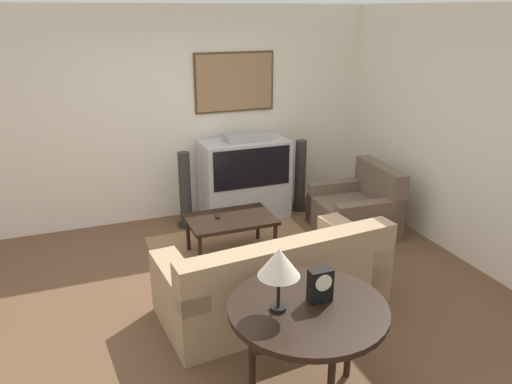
% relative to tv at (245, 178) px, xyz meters
% --- Properties ---
extents(ground_plane, '(12.00, 12.00, 0.00)m').
position_rel_tv_xyz_m(ground_plane, '(-0.76, -1.72, -0.54)').
color(ground_plane, brown).
extents(wall_back, '(12.00, 0.10, 2.70)m').
position_rel_tv_xyz_m(wall_back, '(-0.74, 0.40, 0.82)').
color(wall_back, silver).
rests_on(wall_back, ground_plane).
extents(wall_right, '(0.06, 12.00, 2.70)m').
position_rel_tv_xyz_m(wall_right, '(1.87, -1.72, 0.81)').
color(wall_right, silver).
rests_on(wall_right, ground_plane).
extents(area_rug, '(1.92, 1.70, 0.01)m').
position_rel_tv_xyz_m(area_rug, '(-0.43, -1.07, -0.53)').
color(area_rug, '#99704C').
rests_on(area_rug, ground_plane).
extents(tv, '(1.12, 0.58, 1.14)m').
position_rel_tv_xyz_m(tv, '(0.00, 0.00, 0.00)').
color(tv, '#B7B7BC').
rests_on(tv, ground_plane).
extents(couch, '(2.10, 1.10, 0.83)m').
position_rel_tv_xyz_m(couch, '(-0.50, -2.20, -0.24)').
color(couch, tan).
rests_on(couch, ground_plane).
extents(armchair, '(0.92, 1.00, 0.83)m').
position_rel_tv_xyz_m(armchair, '(1.15, -0.93, -0.27)').
color(armchair, brown).
rests_on(armchair, ground_plane).
extents(coffee_table, '(0.95, 0.63, 0.46)m').
position_rel_tv_xyz_m(coffee_table, '(-0.53, -1.00, -0.13)').
color(coffee_table, black).
rests_on(coffee_table, ground_plane).
extents(console_table, '(1.10, 1.10, 0.75)m').
position_rel_tv_xyz_m(console_table, '(-0.72, -3.27, 0.14)').
color(console_table, black).
rests_on(console_table, ground_plane).
extents(table_lamp, '(0.28, 0.28, 0.45)m').
position_rel_tv_xyz_m(table_lamp, '(-0.93, -3.24, 0.55)').
color(table_lamp, black).
rests_on(table_lamp, console_table).
extents(mantel_clock, '(0.16, 0.10, 0.24)m').
position_rel_tv_xyz_m(mantel_clock, '(-0.62, -3.24, 0.33)').
color(mantel_clock, black).
rests_on(mantel_clock, console_table).
extents(remote, '(0.09, 0.17, 0.02)m').
position_rel_tv_xyz_m(remote, '(-0.65, -0.92, -0.07)').
color(remote, black).
rests_on(remote, coffee_table).
extents(speaker_tower_left, '(0.25, 0.25, 0.98)m').
position_rel_tv_xyz_m(speaker_tower_left, '(-0.81, -0.02, -0.08)').
color(speaker_tower_left, black).
rests_on(speaker_tower_left, ground_plane).
extents(speaker_tower_right, '(0.25, 0.25, 0.98)m').
position_rel_tv_xyz_m(speaker_tower_right, '(0.81, -0.02, -0.08)').
color(speaker_tower_right, black).
rests_on(speaker_tower_right, ground_plane).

